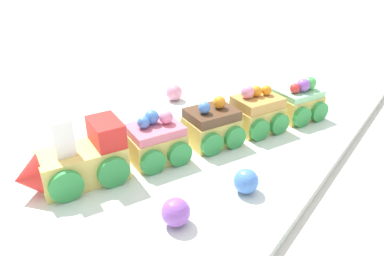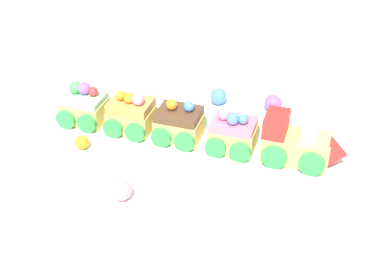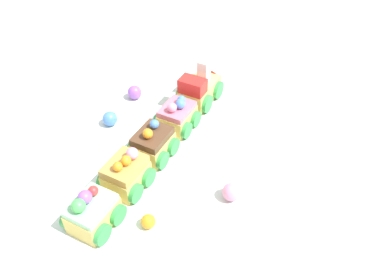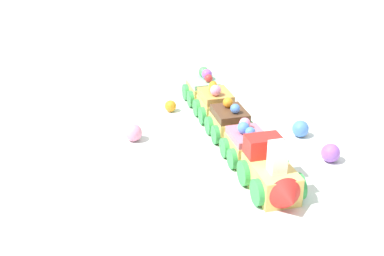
{
  "view_description": "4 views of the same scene",
  "coord_description": "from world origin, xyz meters",
  "px_view_note": "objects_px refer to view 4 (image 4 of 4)",
  "views": [
    {
      "loc": [
        0.36,
        0.28,
        0.26
      ],
      "look_at": [
        0.02,
        0.03,
        0.04
      ],
      "focal_mm": 35.0,
      "sensor_mm": 36.0,
      "label": 1
    },
    {
      "loc": [
        -0.06,
        -0.63,
        0.48
      ],
      "look_at": [
        0.0,
        0.03,
        0.04
      ],
      "focal_mm": 50.0,
      "sensor_mm": 36.0,
      "label": 2
    },
    {
      "loc": [
        -0.46,
        -0.06,
        0.47
      ],
      "look_at": [
        -0.02,
        -0.03,
        0.08
      ],
      "focal_mm": 35.0,
      "sensor_mm": 36.0,
      "label": 3
    },
    {
      "loc": [
        0.57,
        -0.5,
        0.4
      ],
      "look_at": [
        -0.02,
        -0.04,
        0.05
      ],
      "focal_mm": 50.0,
      "sensor_mm": 36.0,
      "label": 4
    }
  ],
  "objects_px": {
    "cake_car_caramel": "(215,105)",
    "gumball_orange": "(170,106)",
    "cake_car_chocolate": "(230,123)",
    "gumball_purple": "(331,153)",
    "cake_train_locomotive": "(273,176)",
    "cake_car_mint": "(203,90)",
    "cake_car_strawberry": "(247,146)",
    "gumball_pink": "(134,133)",
    "gumball_blue": "(300,129)"
  },
  "relations": [
    {
      "from": "gumball_blue",
      "to": "cake_car_caramel",
      "type": "bearing_deg",
      "value": -156.53
    },
    {
      "from": "cake_car_mint",
      "to": "cake_car_strawberry",
      "type": "bearing_deg",
      "value": -0.21
    },
    {
      "from": "cake_car_mint",
      "to": "cake_car_chocolate",
      "type": "bearing_deg",
      "value": -0.2
    },
    {
      "from": "cake_car_chocolate",
      "to": "gumball_pink",
      "type": "bearing_deg",
      "value": -99.5
    },
    {
      "from": "cake_train_locomotive",
      "to": "cake_car_chocolate",
      "type": "bearing_deg",
      "value": 179.98
    },
    {
      "from": "cake_car_chocolate",
      "to": "cake_train_locomotive",
      "type": "bearing_deg",
      "value": -0.02
    },
    {
      "from": "gumball_purple",
      "to": "gumball_pink",
      "type": "bearing_deg",
      "value": -141.27
    },
    {
      "from": "cake_car_strawberry",
      "to": "cake_car_chocolate",
      "type": "height_order",
      "value": "same"
    },
    {
      "from": "gumball_orange",
      "to": "gumball_blue",
      "type": "distance_m",
      "value": 0.24
    },
    {
      "from": "gumball_orange",
      "to": "gumball_purple",
      "type": "distance_m",
      "value": 0.31
    },
    {
      "from": "cake_car_strawberry",
      "to": "gumball_orange",
      "type": "xyz_separation_m",
      "value": [
        -0.22,
        0.02,
        -0.01
      ]
    },
    {
      "from": "cake_train_locomotive",
      "to": "cake_car_caramel",
      "type": "bearing_deg",
      "value": -179.94
    },
    {
      "from": "cake_car_chocolate",
      "to": "gumball_purple",
      "type": "xyz_separation_m",
      "value": [
        0.16,
        0.06,
        -0.01
      ]
    },
    {
      "from": "cake_train_locomotive",
      "to": "cake_car_chocolate",
      "type": "height_order",
      "value": "cake_train_locomotive"
    },
    {
      "from": "cake_car_strawberry",
      "to": "cake_car_caramel",
      "type": "relative_size",
      "value": 1.0
    },
    {
      "from": "cake_car_strawberry",
      "to": "cake_car_chocolate",
      "type": "xyz_separation_m",
      "value": [
        -0.08,
        0.03,
        -0.0
      ]
    },
    {
      "from": "cake_car_caramel",
      "to": "cake_car_strawberry",
      "type": "bearing_deg",
      "value": -0.01
    },
    {
      "from": "cake_train_locomotive",
      "to": "gumball_pink",
      "type": "relative_size",
      "value": 4.52
    },
    {
      "from": "cake_car_mint",
      "to": "gumball_pink",
      "type": "xyz_separation_m",
      "value": [
        0.06,
        -0.2,
        -0.01
      ]
    },
    {
      "from": "cake_car_mint",
      "to": "gumball_purple",
      "type": "distance_m",
      "value": 0.3
    },
    {
      "from": "cake_train_locomotive",
      "to": "cake_car_chocolate",
      "type": "relative_size",
      "value": 1.46
    },
    {
      "from": "cake_car_caramel",
      "to": "cake_car_mint",
      "type": "relative_size",
      "value": 1.0
    },
    {
      "from": "gumball_purple",
      "to": "gumball_blue",
      "type": "bearing_deg",
      "value": 160.77
    },
    {
      "from": "cake_car_caramel",
      "to": "cake_car_mint",
      "type": "bearing_deg",
      "value": 179.39
    },
    {
      "from": "gumball_orange",
      "to": "gumball_purple",
      "type": "bearing_deg",
      "value": 14.38
    },
    {
      "from": "gumball_blue",
      "to": "cake_car_chocolate",
      "type": "bearing_deg",
      "value": -127.91
    },
    {
      "from": "gumball_orange",
      "to": "cake_car_strawberry",
      "type": "bearing_deg",
      "value": -4.74
    },
    {
      "from": "cake_car_strawberry",
      "to": "gumball_purple",
      "type": "distance_m",
      "value": 0.13
    },
    {
      "from": "cake_car_chocolate",
      "to": "gumball_orange",
      "type": "height_order",
      "value": "cake_car_chocolate"
    },
    {
      "from": "cake_train_locomotive",
      "to": "cake_car_mint",
      "type": "relative_size",
      "value": 1.46
    },
    {
      "from": "cake_car_mint",
      "to": "gumball_purple",
      "type": "bearing_deg",
      "value": 23.21
    },
    {
      "from": "cake_car_caramel",
      "to": "gumball_orange",
      "type": "height_order",
      "value": "cake_car_caramel"
    },
    {
      "from": "cake_car_caramel",
      "to": "gumball_pink",
      "type": "xyz_separation_m",
      "value": [
        -0.01,
        -0.16,
        -0.01
      ]
    },
    {
      "from": "gumball_orange",
      "to": "gumball_pink",
      "type": "height_order",
      "value": "gumball_pink"
    },
    {
      "from": "gumball_purple",
      "to": "cake_car_chocolate",
      "type": "bearing_deg",
      "value": -158.36
    },
    {
      "from": "gumball_pink",
      "to": "gumball_purple",
      "type": "bearing_deg",
      "value": 38.73
    },
    {
      "from": "cake_car_caramel",
      "to": "gumball_pink",
      "type": "height_order",
      "value": "cake_car_caramel"
    },
    {
      "from": "cake_car_strawberry",
      "to": "cake_car_mint",
      "type": "bearing_deg",
      "value": 179.79
    },
    {
      "from": "gumball_orange",
      "to": "cake_train_locomotive",
      "type": "bearing_deg",
      "value": -10.38
    },
    {
      "from": "cake_car_caramel",
      "to": "cake_car_mint",
      "type": "distance_m",
      "value": 0.08
    },
    {
      "from": "cake_car_strawberry",
      "to": "gumball_purple",
      "type": "xyz_separation_m",
      "value": [
        0.08,
        0.1,
        -0.01
      ]
    },
    {
      "from": "cake_car_strawberry",
      "to": "gumball_blue",
      "type": "distance_m",
      "value": 0.13
    },
    {
      "from": "cake_car_mint",
      "to": "gumball_blue",
      "type": "xyz_separation_m",
      "value": [
        0.22,
        0.03,
        -0.01
      ]
    },
    {
      "from": "cake_car_mint",
      "to": "gumball_orange",
      "type": "relative_size",
      "value": 4.11
    },
    {
      "from": "gumball_orange",
      "to": "gumball_purple",
      "type": "height_order",
      "value": "gumball_purple"
    },
    {
      "from": "cake_car_caramel",
      "to": "gumball_orange",
      "type": "relative_size",
      "value": 4.11
    },
    {
      "from": "cake_car_caramel",
      "to": "gumball_blue",
      "type": "height_order",
      "value": "cake_car_caramel"
    },
    {
      "from": "cake_car_caramel",
      "to": "cake_car_mint",
      "type": "xyz_separation_m",
      "value": [
        -0.07,
        0.03,
        -0.0
      ]
    },
    {
      "from": "gumball_orange",
      "to": "gumball_blue",
      "type": "xyz_separation_m",
      "value": [
        0.22,
        0.11,
        0.0
      ]
    },
    {
      "from": "cake_car_chocolate",
      "to": "gumball_purple",
      "type": "relative_size",
      "value": 3.05
    }
  ]
}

